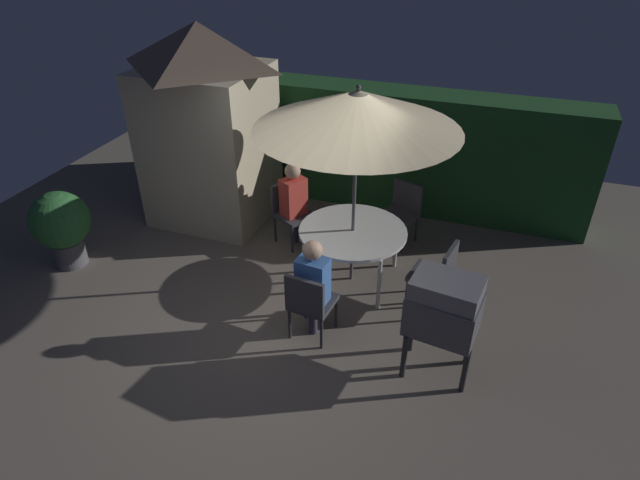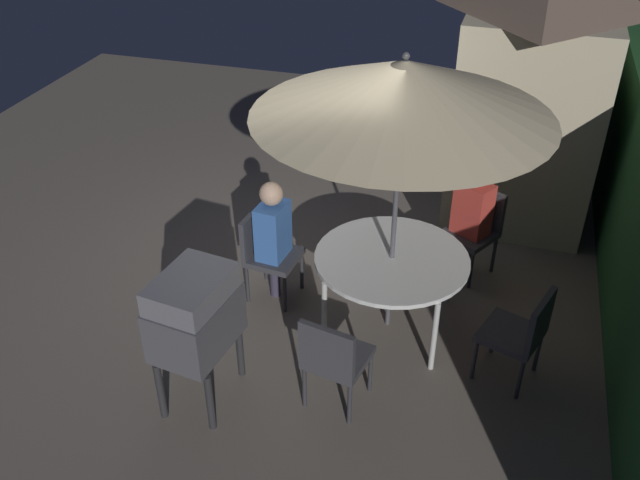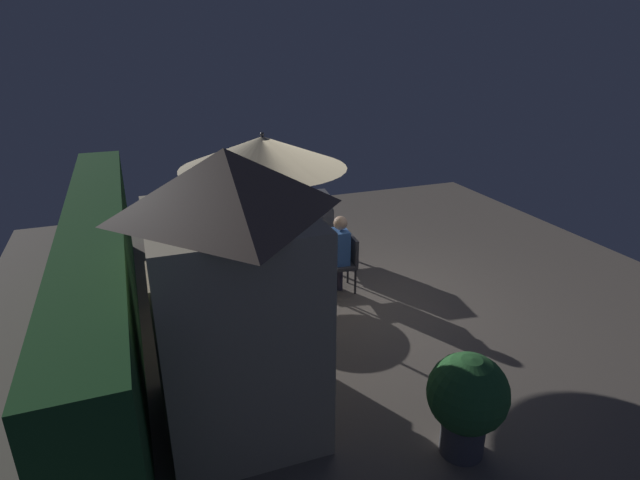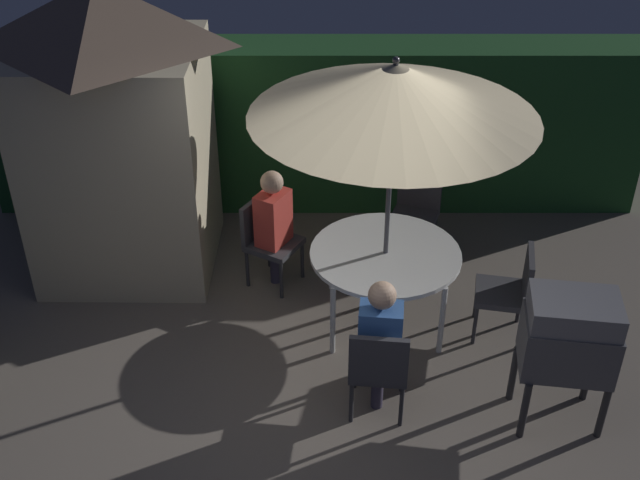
{
  "view_description": "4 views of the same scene",
  "coord_description": "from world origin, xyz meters",
  "px_view_note": "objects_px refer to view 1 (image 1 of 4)",
  "views": [
    {
      "loc": [
        2.14,
        -4.36,
        4.29
      ],
      "look_at": [
        0.5,
        0.37,
        1.1
      ],
      "focal_mm": 30.03,
      "sensor_mm": 36.0,
      "label": 1
    },
    {
      "loc": [
        5.63,
        2.02,
        4.26
      ],
      "look_at": [
        0.63,
        0.56,
        0.81
      ],
      "focal_mm": 38.91,
      "sensor_mm": 36.0,
      "label": 2
    },
    {
      "loc": [
        -6.36,
        3.0,
        3.84
      ],
      "look_at": [
        0.3,
        0.49,
        1.01
      ],
      "focal_mm": 28.8,
      "sensor_mm": 36.0,
      "label": 3
    },
    {
      "loc": [
        0.05,
        -4.75,
        4.81
      ],
      "look_at": [
        0.07,
        0.84,
        1.15
      ],
      "focal_mm": 44.88,
      "sensor_mm": 36.0,
      "label": 4
    }
  ],
  "objects_px": {
    "garden_shed": "(208,125)",
    "person_in_red": "(293,195)",
    "chair_near_shed": "(290,209)",
    "patio_umbrella": "(358,110)",
    "patio_table": "(353,234)",
    "bbq_grill": "(444,308)",
    "chair_far_side": "(310,301)",
    "person_in_blue": "(313,278)",
    "chair_toward_house": "(402,209)",
    "potted_plant_by_shed": "(61,224)",
    "chair_toward_hedge": "(437,272)"
  },
  "relations": [
    {
      "from": "garden_shed",
      "to": "person_in_red",
      "type": "bearing_deg",
      "value": -14.95
    },
    {
      "from": "chair_near_shed",
      "to": "person_in_red",
      "type": "bearing_deg",
      "value": -29.81
    },
    {
      "from": "patio_umbrella",
      "to": "patio_table",
      "type": "bearing_deg",
      "value": 90.0
    },
    {
      "from": "patio_umbrella",
      "to": "chair_near_shed",
      "type": "xyz_separation_m",
      "value": [
        -1.12,
        0.64,
        -1.8
      ]
    },
    {
      "from": "chair_near_shed",
      "to": "bbq_grill",
      "type": "bearing_deg",
      "value": -38.29
    },
    {
      "from": "patio_table",
      "to": "chair_far_side",
      "type": "height_order",
      "value": "chair_far_side"
    },
    {
      "from": "person_in_blue",
      "to": "chair_near_shed",
      "type": "bearing_deg",
      "value": 119.03
    },
    {
      "from": "patio_table",
      "to": "bbq_grill",
      "type": "distance_m",
      "value": 1.84
    },
    {
      "from": "bbq_grill",
      "to": "chair_far_side",
      "type": "relative_size",
      "value": 1.33
    },
    {
      "from": "patio_umbrella",
      "to": "chair_toward_house",
      "type": "height_order",
      "value": "patio_umbrella"
    },
    {
      "from": "patio_table",
      "to": "chair_near_shed",
      "type": "relative_size",
      "value": 1.53
    },
    {
      "from": "patio_umbrella",
      "to": "person_in_red",
      "type": "distance_m",
      "value": 1.95
    },
    {
      "from": "garden_shed",
      "to": "chair_far_side",
      "type": "bearing_deg",
      "value": -42.97
    },
    {
      "from": "person_in_blue",
      "to": "person_in_red",
      "type": "bearing_deg",
      "value": 117.75
    },
    {
      "from": "person_in_red",
      "to": "chair_toward_house",
      "type": "bearing_deg",
      "value": 21.49
    },
    {
      "from": "potted_plant_by_shed",
      "to": "chair_far_side",
      "type": "bearing_deg",
      "value": -4.79
    },
    {
      "from": "patio_table",
      "to": "chair_near_shed",
      "type": "bearing_deg",
      "value": 150.19
    },
    {
      "from": "garden_shed",
      "to": "chair_far_side",
      "type": "relative_size",
      "value": 3.26
    },
    {
      "from": "chair_far_side",
      "to": "person_in_blue",
      "type": "height_order",
      "value": "person_in_blue"
    },
    {
      "from": "patio_table",
      "to": "patio_umbrella",
      "type": "relative_size",
      "value": 0.53
    },
    {
      "from": "chair_near_shed",
      "to": "chair_far_side",
      "type": "distance_m",
      "value": 2.13
    },
    {
      "from": "garden_shed",
      "to": "chair_near_shed",
      "type": "xyz_separation_m",
      "value": [
        1.41,
        -0.35,
        -0.97
      ]
    },
    {
      "from": "patio_umbrella",
      "to": "chair_near_shed",
      "type": "bearing_deg",
      "value": 150.19
    },
    {
      "from": "chair_toward_house",
      "to": "chair_far_side",
      "type": "bearing_deg",
      "value": -102.6
    },
    {
      "from": "chair_near_shed",
      "to": "chair_toward_house",
      "type": "distance_m",
      "value": 1.62
    },
    {
      "from": "chair_toward_house",
      "to": "person_in_red",
      "type": "xyz_separation_m",
      "value": [
        -1.45,
        -0.57,
        0.26
      ]
    },
    {
      "from": "potted_plant_by_shed",
      "to": "chair_near_shed",
      "type": "bearing_deg",
      "value": 30.7
    },
    {
      "from": "garden_shed",
      "to": "person_in_blue",
      "type": "height_order",
      "value": "garden_shed"
    },
    {
      "from": "patio_umbrella",
      "to": "person_in_blue",
      "type": "bearing_deg",
      "value": -96.04
    },
    {
      "from": "garden_shed",
      "to": "patio_umbrella",
      "type": "relative_size",
      "value": 1.13
    },
    {
      "from": "garden_shed",
      "to": "bbq_grill",
      "type": "height_order",
      "value": "garden_shed"
    },
    {
      "from": "chair_far_side",
      "to": "patio_umbrella",
      "type": "bearing_deg",
      "value": 83.96
    },
    {
      "from": "patio_umbrella",
      "to": "chair_far_side",
      "type": "bearing_deg",
      "value": -96.04
    },
    {
      "from": "person_in_red",
      "to": "person_in_blue",
      "type": "relative_size",
      "value": 1.0
    },
    {
      "from": "potted_plant_by_shed",
      "to": "person_in_blue",
      "type": "xyz_separation_m",
      "value": [
        3.66,
        -0.22,
        0.15
      ]
    },
    {
      "from": "person_in_blue",
      "to": "patio_table",
      "type": "bearing_deg",
      "value": 83.96
    },
    {
      "from": "chair_near_shed",
      "to": "chair_toward_hedge",
      "type": "distance_m",
      "value": 2.41
    },
    {
      "from": "patio_umbrella",
      "to": "person_in_red",
      "type": "bearing_deg",
      "value": 150.19
    },
    {
      "from": "bbq_grill",
      "to": "person_in_blue",
      "type": "distance_m",
      "value": 1.44
    },
    {
      "from": "chair_far_side",
      "to": "garden_shed",
      "type": "bearing_deg",
      "value": 137.03
    },
    {
      "from": "chair_toward_hedge",
      "to": "chair_toward_house",
      "type": "relative_size",
      "value": 1.0
    },
    {
      "from": "chair_far_side",
      "to": "potted_plant_by_shed",
      "type": "height_order",
      "value": "potted_plant_by_shed"
    },
    {
      "from": "garden_shed",
      "to": "patio_umbrella",
      "type": "height_order",
      "value": "garden_shed"
    },
    {
      "from": "patio_umbrella",
      "to": "person_in_red",
      "type": "height_order",
      "value": "patio_umbrella"
    },
    {
      "from": "patio_umbrella",
      "to": "chair_toward_house",
      "type": "distance_m",
      "value": 2.18
    },
    {
      "from": "person_in_blue",
      "to": "chair_toward_house",
      "type": "bearing_deg",
      "value": 77.17
    },
    {
      "from": "patio_umbrella",
      "to": "person_in_blue",
      "type": "distance_m",
      "value": 1.92
    },
    {
      "from": "patio_table",
      "to": "person_in_red",
      "type": "bearing_deg",
      "value": 150.19
    },
    {
      "from": "chair_toward_house",
      "to": "bbq_grill",
      "type": "bearing_deg",
      "value": -69.74
    },
    {
      "from": "patio_umbrella",
      "to": "garden_shed",
      "type": "bearing_deg",
      "value": 158.53
    }
  ]
}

